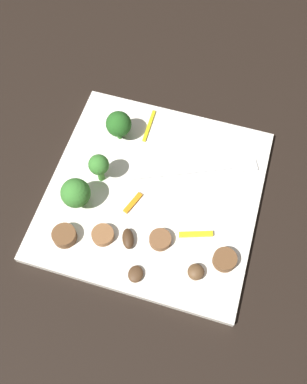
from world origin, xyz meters
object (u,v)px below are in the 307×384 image
(plate, at_px, (154,194))
(broccoli_floret_1, at_px, (76,193))
(mushroom_2, at_px, (128,239))
(broccoli_floret_2, at_px, (100,163))
(pepper_strip_1, at_px, (196,234))
(sausage_slice_3, at_px, (160,240))
(mushroom_0, at_px, (196,272))
(broccoli_floret_0, at_px, (119,124))
(sausage_slice_0, at_px, (64,236))
(mushroom_1, at_px, (136,274))
(sausage_slice_2, at_px, (103,235))
(fork, at_px, (205,170))
(sausage_slice_1, at_px, (225,260))
(pepper_strip_2, at_px, (149,126))
(pepper_strip_0, at_px, (133,203))

(plate, height_order, broccoli_floret_1, broccoli_floret_1)
(plate, bearing_deg, mushroom_2, -98.21)
(broccoli_floret_2, bearing_deg, pepper_strip_1, -18.17)
(sausage_slice_3, relative_size, mushroom_0, 1.33)
(broccoli_floret_0, distance_m, sausage_slice_0, 0.18)
(broccoli_floret_1, relative_size, mushroom_1, 2.20)
(broccoli_floret_2, xyz_separation_m, sausage_slice_2, (0.03, -0.09, -0.03))
(fork, height_order, mushroom_2, mushroom_2)
(mushroom_0, bearing_deg, broccoli_floret_1, 164.08)
(broccoli_floret_0, bearing_deg, sausage_slice_1, -37.25)
(mushroom_0, xyz_separation_m, mushroom_1, (-0.07, -0.02, -0.00))
(sausage_slice_1, bearing_deg, broccoli_floret_1, 173.31)
(mushroom_1, bearing_deg, sausage_slice_2, 146.81)
(sausage_slice_0, distance_m, mushroom_2, 0.08)
(broccoli_floret_0, bearing_deg, broccoli_floret_1, -99.04)
(broccoli_floret_1, relative_size, pepper_strip_2, 0.86)
(broccoli_floret_0, bearing_deg, fork, -8.71)
(broccoli_floret_1, distance_m, pepper_strip_0, 0.08)
(mushroom_1, relative_size, pepper_strip_1, 0.50)
(broccoli_floret_2, xyz_separation_m, mushroom_0, (0.16, -0.10, -0.03))
(broccoli_floret_0, distance_m, broccoli_floret_2, 0.07)
(broccoli_floret_1, height_order, sausage_slice_1, broccoli_floret_1)
(sausage_slice_3, bearing_deg, broccoli_floret_2, 146.26)
(sausage_slice_2, distance_m, pepper_strip_0, 0.06)
(broccoli_floret_1, bearing_deg, sausage_slice_0, -88.64)
(broccoli_floret_0, distance_m, pepper_strip_0, 0.12)
(plate, relative_size, mushroom_1, 12.85)
(sausage_slice_0, bearing_deg, sausage_slice_2, 18.82)
(broccoli_floret_2, distance_m, pepper_strip_2, 0.11)
(sausage_slice_0, relative_size, sausage_slice_2, 1.07)
(broccoli_floret_0, relative_size, pepper_strip_0, 1.44)
(sausage_slice_3, bearing_deg, pepper_strip_0, 140.59)
(mushroom_0, relative_size, mushroom_1, 0.97)
(fork, distance_m, broccoli_floret_1, 0.19)
(fork, relative_size, pepper_strip_2, 2.94)
(sausage_slice_3, height_order, pepper_strip_2, sausage_slice_3)
(mushroom_1, bearing_deg, plate, 95.91)
(fork, xyz_separation_m, broccoli_floret_2, (-0.14, -0.05, 0.03))
(pepper_strip_0, bearing_deg, plate, 48.69)
(broccoli_floret_0, xyz_separation_m, sausage_slice_1, (0.19, -0.14, -0.02))
(mushroom_0, height_order, pepper_strip_2, mushroom_0)
(mushroom_0, bearing_deg, broccoli_floret_0, 132.92)
(plate, height_order, sausage_slice_1, sausage_slice_1)
(pepper_strip_2, bearing_deg, broccoli_floret_1, -110.08)
(broccoli_floret_1, bearing_deg, pepper_strip_1, 0.09)
(plate, xyz_separation_m, sausage_slice_2, (-0.04, -0.08, 0.01))
(sausage_slice_1, bearing_deg, plate, 148.85)
(pepper_strip_1, bearing_deg, mushroom_1, -128.59)
(sausage_slice_3, relative_size, mushroom_2, 1.01)
(sausage_slice_0, bearing_deg, broccoli_floret_2, 81.42)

